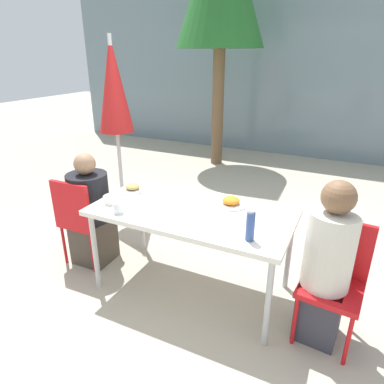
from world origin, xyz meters
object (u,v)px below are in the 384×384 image
Objects in this scene: bottle at (250,226)px; drinking_cup at (118,208)px; chair_right at (335,273)px; person_right at (326,268)px; chair_left at (81,216)px; closed_umbrella at (114,92)px; salad_bowl at (112,199)px; person_left at (91,213)px.

bottle is 1.04m from drinking_cup.
chair_right is 0.12m from person_right.
drinking_cup is (-1.54, -0.20, 0.22)m from person_right.
chair_right is 0.69m from bottle.
drinking_cup is (-1.04, -0.04, -0.06)m from bottle.
chair_right is (2.19, 0.08, 0.00)m from chair_left.
chair_left is at bearing -74.27° from closed_umbrella.
chair_right reaches higher than salad_bowl.
person_right reaches higher than chair_right.
chair_right is (2.14, -0.00, 0.00)m from person_left.
bottle is at bearing -30.81° from closed_umbrella.
person_right is (2.13, 0.00, 0.07)m from chair_left.
drinking_cup is 0.21m from salad_bowl.
person_left is at bearing 153.25° from drinking_cup.
salad_bowl is at bearing 7.84° from person_right.
chair_left is 0.52m from salad_bowl.
chair_left is at bearing 171.83° from salad_bowl.
chair_left is 0.41× the size of closed_umbrella.
drinking_cup is at bearing 13.05° from person_right.
person_left is 0.50m from salad_bowl.
closed_umbrella is at bearing 124.17° from salad_bowl.
person_right is (-0.06, -0.08, 0.07)m from chair_right.
person_right is 0.57× the size of closed_umbrella.
chair_right is at bearing -20.22° from closed_umbrella.
person_left reaches higher than salad_bowl.
chair_right is at bearing -121.90° from person_right.
closed_umbrella reaches higher than person_right.
closed_umbrella is at bearing -14.66° from chair_right.
bottle is (1.64, -0.16, 0.35)m from chair_left.
person_left is at bearing 5.53° from chair_right.
closed_umbrella is at bearing 104.35° from chair_left.
chair_right is 6.15× the size of salad_bowl.
closed_umbrella reaches higher than drinking_cup.
drinking_cup is at bearing -177.72° from bottle.
chair_right is 9.93× the size of drinking_cup.
bottle reaches higher than salad_bowl.
salad_bowl is (-1.70, -0.07, 0.21)m from person_right.
person_right is (2.09, -0.08, 0.07)m from person_left.
person_right is 0.59m from bottle.
bottle is at bearing -6.78° from chair_left.
person_right is 13.76× the size of drinking_cup.
person_right is at bearing 7.48° from drinking_cup.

